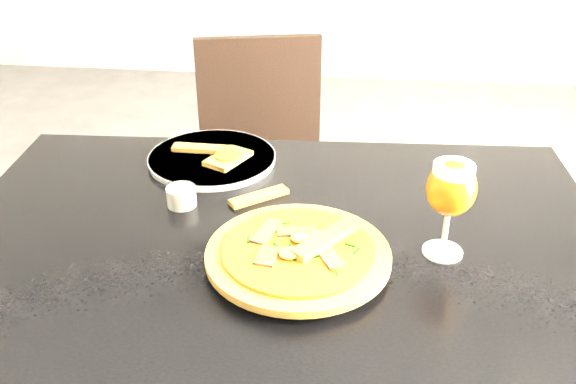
# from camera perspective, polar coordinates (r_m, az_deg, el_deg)

# --- Properties ---
(dining_table) EXTENTS (1.24, 0.86, 0.75)m
(dining_table) POSITION_cam_1_polar(r_m,az_deg,el_deg) (1.21, -0.80, -7.34)
(dining_table) COLOR black
(dining_table) RESTS_ON ground
(chair_far) EXTENTS (0.47, 0.47, 0.86)m
(chair_far) POSITION_cam_1_polar(r_m,az_deg,el_deg) (1.97, -2.23, 1.84)
(chair_far) COLOR black
(chair_far) RESTS_ON ground
(plate_main) EXTENTS (0.32, 0.32, 0.01)m
(plate_main) POSITION_cam_1_polar(r_m,az_deg,el_deg) (1.09, 1.64, -5.64)
(plate_main) COLOR white
(plate_main) RESTS_ON dining_table
(pizza) EXTENTS (0.31, 0.31, 0.03)m
(pizza) POSITION_cam_1_polar(r_m,az_deg,el_deg) (1.07, 0.93, -5.38)
(pizza) COLOR #956124
(pizza) RESTS_ON plate_main
(plate_second) EXTENTS (0.31, 0.31, 0.01)m
(plate_second) POSITION_cam_1_polar(r_m,az_deg,el_deg) (1.42, -6.76, 2.96)
(plate_second) COLOR white
(plate_second) RESTS_ON dining_table
(crust_scraps) EXTENTS (0.18, 0.12, 0.01)m
(crust_scraps) POSITION_cam_1_polar(r_m,az_deg,el_deg) (1.40, -6.19, 3.33)
(crust_scraps) COLOR #956124
(crust_scraps) RESTS_ON plate_second
(loose_crust) EXTENTS (0.11, 0.10, 0.01)m
(loose_crust) POSITION_cam_1_polar(r_m,az_deg,el_deg) (1.27, -2.60, -0.41)
(loose_crust) COLOR #956124
(loose_crust) RESTS_ON dining_table
(sauce_cup) EXTENTS (0.06, 0.06, 0.04)m
(sauce_cup) POSITION_cam_1_polar(r_m,az_deg,el_deg) (1.25, -9.46, -0.32)
(sauce_cup) COLOR beige
(sauce_cup) RESTS_ON dining_table
(beer_glass) EXTENTS (0.08, 0.08, 0.17)m
(beer_glass) POSITION_cam_1_polar(r_m,az_deg,el_deg) (1.08, 14.31, 0.24)
(beer_glass) COLOR silver
(beer_glass) RESTS_ON dining_table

